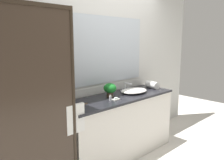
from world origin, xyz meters
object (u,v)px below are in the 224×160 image
soap_dish (116,99)px  amenity_bottle_lotion (62,101)px  sink_basin (134,91)px  faucet (126,88)px  rolled_towel_near_edge (152,85)px  potted_plant (110,89)px  amenity_bottle_shampoo (110,98)px

soap_dish → amenity_bottle_lotion: bearing=153.3°
sink_basin → amenity_bottle_lotion: amenity_bottle_lotion is taller
faucet → rolled_towel_near_edge: 0.49m
sink_basin → rolled_towel_near_edge: (0.46, 0.01, 0.02)m
sink_basin → amenity_bottle_lotion: (-1.10, 0.22, 0.00)m
potted_plant → rolled_towel_near_edge: potted_plant is taller
sink_basin → rolled_towel_near_edge: 0.46m
soap_dish → rolled_towel_near_edge: 0.95m
amenity_bottle_shampoo → amenity_bottle_lotion: 0.61m
potted_plant → soap_dish: bearing=-106.5°
faucet → rolled_towel_near_edge: faucet is taller
sink_basin → rolled_towel_near_edge: bearing=1.2°
potted_plant → soap_dish: size_ratio=1.93×
potted_plant → amenity_bottle_shampoo: potted_plant is taller
soap_dish → amenity_bottle_lotion: size_ratio=1.26×
amenity_bottle_shampoo → amenity_bottle_lotion: size_ratio=0.97×
amenity_bottle_lotion → rolled_towel_near_edge: (1.56, -0.21, 0.02)m
sink_basin → amenity_bottle_shampoo: size_ratio=5.69×
sink_basin → amenity_bottle_shampoo: bearing=-171.0°
faucet → amenity_bottle_shampoo: bearing=-155.1°
potted_plant → amenity_bottle_lotion: size_ratio=2.42×
faucet → potted_plant: potted_plant is taller
amenity_bottle_lotion → sink_basin: bearing=-11.0°
soap_dish → rolled_towel_near_edge: bearing=6.7°
amenity_bottle_lotion → rolled_towel_near_edge: rolled_towel_near_edge is taller
amenity_bottle_shampoo → sink_basin: bearing=9.0°
amenity_bottle_lotion → rolled_towel_near_edge: bearing=-7.5°
soap_dish → amenity_bottle_shampoo: 0.10m
amenity_bottle_lotion → faucet: bearing=-2.1°
potted_plant → faucet: bearing=13.6°
soap_dish → potted_plant: bearing=73.5°
faucet → potted_plant: (-0.43, -0.10, 0.07)m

